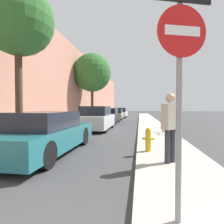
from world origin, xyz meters
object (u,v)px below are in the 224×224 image
at_px(parked_car_black, 108,116).
at_px(bicycle, 165,127).
at_px(parked_car_silver, 96,119).
at_px(parked_car_white, 120,113).
at_px(parked_car_champagne, 116,115).
at_px(street_tree_near, 18,21).
at_px(pedestrian, 170,123).
at_px(parked_car_teal, 47,133).
at_px(fire_hydrant, 148,139).
at_px(street_tree_far, 92,73).
at_px(traffic_sign_post, 180,66).

height_order(parked_car_black, bicycle, parked_car_black).
distance_m(parked_car_silver, parked_car_white, 15.07).
xyz_separation_m(parked_car_silver, parked_car_champagne, (-0.06, 10.27, -0.13)).
bearing_deg(street_tree_near, pedestrian, -13.97).
height_order(parked_car_white, bicycle, parked_car_white).
xyz_separation_m(parked_car_teal, parked_car_black, (0.01, 11.46, 0.02)).
bearing_deg(parked_car_black, fire_hydrant, -73.74).
relative_size(street_tree_far, bicycle, 4.16).
xyz_separation_m(parked_car_white, traffic_sign_post, (3.34, -24.48, 1.31)).
bearing_deg(bicycle, parked_car_white, 98.34).
height_order(parked_car_black, pedestrian, pedestrian).
bearing_deg(bicycle, traffic_sign_post, -102.48).
bearing_deg(parked_car_white, fire_hydrant, -81.47).
height_order(fire_hydrant, pedestrian, pedestrian).
xyz_separation_m(parked_car_teal, parked_car_silver, (0.14, 6.19, 0.09)).
relative_size(parked_car_white, pedestrian, 2.50).
bearing_deg(parked_car_silver, parked_car_black, 91.35).
relative_size(parked_car_teal, fire_hydrant, 6.21).
relative_size(parked_car_silver, parked_car_black, 0.97).
bearing_deg(parked_car_champagne, street_tree_far, -107.48).
bearing_deg(parked_car_silver, traffic_sign_post, -70.51).
bearing_deg(fire_hydrant, pedestrian, -66.33).
height_order(parked_car_silver, parked_car_black, parked_car_silver).
bearing_deg(parked_car_black, parked_car_white, 89.36).
bearing_deg(street_tree_far, bicycle, -49.32).
bearing_deg(parked_car_black, pedestrian, -73.05).
bearing_deg(street_tree_near, street_tree_far, 91.10).
relative_size(parked_car_champagne, bicycle, 2.50).
distance_m(parked_car_champagne, bicycle, 12.70).
relative_size(street_tree_near, fire_hydrant, 7.77).
relative_size(parked_car_silver, parked_car_champagne, 1.08).
xyz_separation_m(parked_car_champagne, parked_car_white, (0.04, 4.80, 0.07)).
bearing_deg(street_tree_far, parked_car_teal, -82.32).
bearing_deg(parked_car_white, traffic_sign_post, -82.22).
relative_size(parked_car_champagne, pedestrian, 2.26).
bearing_deg(parked_car_silver, parked_car_white, 90.06).
relative_size(street_tree_near, traffic_sign_post, 2.06).
distance_m(parked_car_teal, street_tree_far, 12.19).
height_order(parked_car_teal, bicycle, parked_car_teal).
bearing_deg(parked_car_black, bicycle, -58.00).
bearing_deg(street_tree_far, traffic_sign_post, -71.08).
height_order(street_tree_near, traffic_sign_post, street_tree_near).
xyz_separation_m(parked_car_silver, traffic_sign_post, (3.33, -9.41, 1.24)).
xyz_separation_m(parked_car_white, street_tree_far, (-1.65, -9.91, 4.13)).
relative_size(street_tree_near, pedestrian, 3.33).
relative_size(parked_car_silver, pedestrian, 2.44).
xyz_separation_m(parked_car_silver, pedestrian, (3.61, -6.99, 0.36)).
bearing_deg(parked_car_silver, pedestrian, -62.66).
relative_size(parked_car_teal, pedestrian, 2.66).
height_order(parked_car_white, street_tree_far, street_tree_far).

